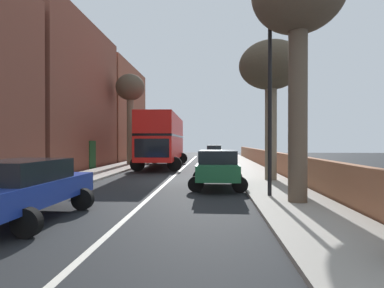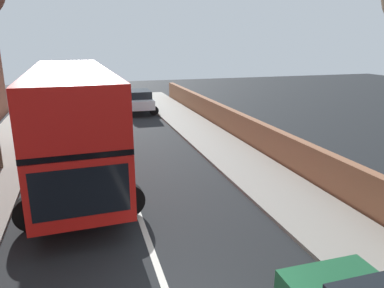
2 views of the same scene
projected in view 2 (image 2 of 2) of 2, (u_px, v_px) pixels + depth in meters
name	position (u px, v px, depth m)	size (l,w,h in m)	color
double_decker_bus	(73.00, 116.00, 12.97)	(3.80, 10.95, 4.06)	red
parked_car_white_right_2	(138.00, 100.00, 25.69)	(2.54, 4.23, 1.62)	silver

